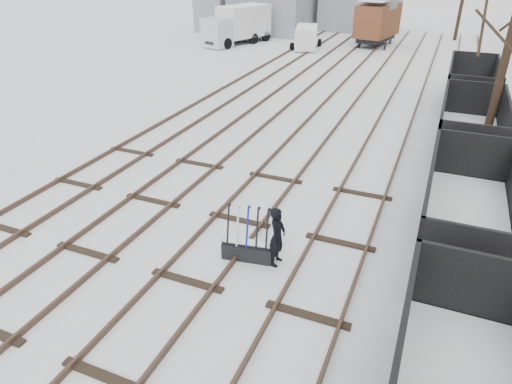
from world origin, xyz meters
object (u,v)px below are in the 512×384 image
at_px(worker, 277,237).
at_px(panel_van, 306,37).
at_px(ground_frame, 248,249).
at_px(crane, 224,11).
at_px(lorry, 238,25).
at_px(box_van_wagon, 378,19).

xyz_separation_m(worker, panel_van, (-7.66, 27.16, 0.07)).
distance_m(ground_frame, worker, 0.91).
relative_size(panel_van, crane, 0.46).
relative_size(ground_frame, lorry, 0.22).
relative_size(lorry, panel_van, 1.67).
bearing_deg(lorry, ground_frame, -45.08).
bearing_deg(ground_frame, lorry, 106.31).
height_order(worker, panel_van, panel_van).
bearing_deg(box_van_wagon, lorry, -150.00).
bearing_deg(panel_van, worker, -89.37).
bearing_deg(lorry, crane, 165.22).
xyz_separation_m(lorry, panel_van, (5.78, 0.32, -0.65)).
distance_m(lorry, crane, 2.38).
relative_size(ground_frame, panel_van, 0.37).
distance_m(worker, lorry, 30.03).
relative_size(worker, box_van_wagon, 0.32).
relative_size(box_van_wagon, panel_van, 1.23).
relative_size(worker, lorry, 0.23).
xyz_separation_m(box_van_wagon, crane, (-12.50, -2.32, 0.30)).
bearing_deg(lorry, panel_van, 22.86).
bearing_deg(box_van_wagon, worker, -73.32).
bearing_deg(ground_frame, worker, -1.33).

